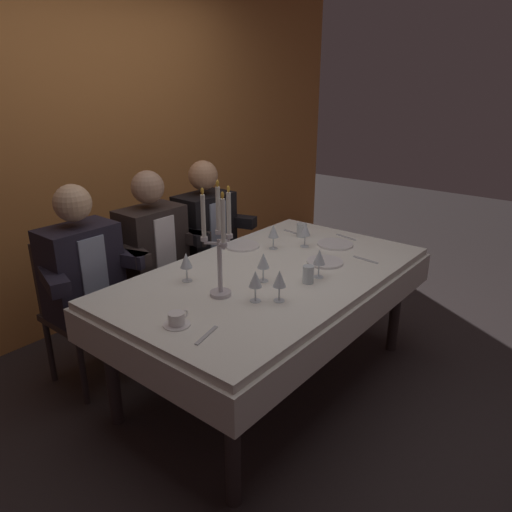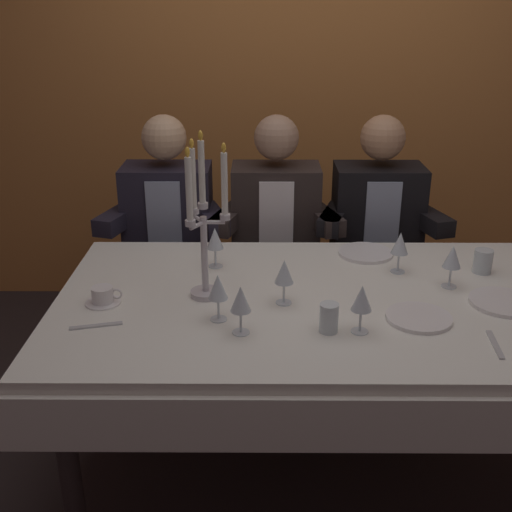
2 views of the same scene
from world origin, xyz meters
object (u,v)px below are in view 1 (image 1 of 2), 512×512
object	(u,v)px
wine_glass_0	(263,261)
seated_diner_2	(205,229)
water_tumbler_0	(302,230)
water_tumbler_1	(308,274)
dinner_plate_1	(325,262)
dinner_plate_0	(335,244)
seated_diner_1	(152,247)
wine_glass_3	(319,258)
dining_table	(271,290)
wine_glass_5	(305,230)
coffee_cup_0	(177,320)
seated_diner_0	(81,270)
wine_glass_2	(255,280)
wine_glass_4	(279,280)
wine_glass_1	(186,261)
candelabra	(219,246)
dinner_plate_2	(242,246)
wine_glass_6	(273,232)

from	to	relation	value
wine_glass_0	seated_diner_2	size ratio (longest dim) A/B	0.13
water_tumbler_0	water_tumbler_1	size ratio (longest dim) A/B	0.96
dinner_plate_1	wine_glass_0	distance (m)	0.47
dinner_plate_0	seated_diner_1	xyz separation A→B (m)	(-0.78, 0.93, -0.01)
wine_glass_3	water_tumbler_1	xyz separation A→B (m)	(-0.10, 0.00, -0.07)
dining_table	wine_glass_3	size ratio (longest dim) A/B	11.83
dinner_plate_1	water_tumbler_1	xyz separation A→B (m)	(-0.31, -0.08, 0.04)
seated_diner_2	dining_table	bearing A→B (deg)	-111.49
wine_glass_5	coffee_cup_0	size ratio (longest dim) A/B	1.24
wine_glass_0	dinner_plate_0	bearing A→B (deg)	-0.15
dining_table	dinner_plate_1	xyz separation A→B (m)	(0.31, -0.17, 0.13)
dining_table	seated_diner_0	size ratio (longest dim) A/B	1.56
dinner_plate_1	water_tumbler_0	size ratio (longest dim) A/B	2.34
wine_glass_2	wine_glass_4	xyz separation A→B (m)	(0.08, -0.09, -0.00)
wine_glass_0	seated_diner_0	size ratio (longest dim) A/B	0.13
dinner_plate_0	wine_glass_2	world-z (taller)	wine_glass_2
seated_diner_1	wine_glass_3	bearing A→B (deg)	-77.87
water_tumbler_1	seated_diner_2	size ratio (longest dim) A/B	0.08
coffee_cup_0	wine_glass_1	bearing A→B (deg)	41.49
candelabra	dinner_plate_2	world-z (taller)	candelabra
wine_glass_1	seated_diner_1	world-z (taller)	seated_diner_1
dining_table	seated_diner_2	xyz separation A→B (m)	(0.35, 0.89, 0.11)
candelabra	dinner_plate_1	bearing A→B (deg)	-13.81
dinner_plate_0	wine_glass_3	size ratio (longest dim) A/B	1.44
dinner_plate_2	wine_glass_6	bearing A→B (deg)	-61.84
dinner_plate_0	dinner_plate_2	world-z (taller)	same
dinner_plate_1	seated_diner_0	xyz separation A→B (m)	(-0.98, 1.05, -0.01)
candelabra	wine_glass_2	xyz separation A→B (m)	(0.06, -0.18, -0.15)
dinner_plate_2	seated_diner_2	size ratio (longest dim) A/B	0.18
candelabra	water_tumbler_0	distance (m)	1.11
dining_table	seated_diner_1	world-z (taller)	seated_diner_1
dinner_plate_0	dinner_plate_1	xyz separation A→B (m)	(-0.32, -0.12, 0.00)
candelabra	seated_diner_1	distance (m)	0.95
dinner_plate_2	wine_glass_2	size ratio (longest dim) A/B	1.38
wine_glass_5	water_tumbler_1	size ratio (longest dim) A/B	1.69
water_tumbler_0	water_tumbler_1	distance (m)	0.80
wine_glass_0	water_tumbler_0	xyz separation A→B (m)	(0.78, 0.27, -0.07)
wine_glass_2	wine_glass_4	size ratio (longest dim) A/B	1.00
seated_diner_0	water_tumbler_0	bearing A→B (deg)	-26.59
dinner_plate_0	wine_glass_4	bearing A→B (deg)	-166.94
water_tumbler_1	wine_glass_0	bearing A→B (deg)	123.83
candelabra	seated_diner_0	size ratio (longest dim) A/B	0.48
candelabra	wine_glass_6	world-z (taller)	candelabra
wine_glass_2	coffee_cup_0	xyz separation A→B (m)	(-0.41, 0.12, -0.09)
wine_glass_1	wine_glass_6	size ratio (longest dim) A/B	1.00
dining_table	dinner_plate_2	bearing A→B (deg)	61.67
wine_glass_1	wine_glass_4	size ratio (longest dim) A/B	1.00
dinner_plate_0	wine_glass_4	size ratio (longest dim) A/B	1.44
dinner_plate_1	wine_glass_2	xyz separation A→B (m)	(-0.67, -0.00, 0.11)
wine_glass_2	seated_diner_1	xyz separation A→B (m)	(0.21, 1.06, -0.12)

